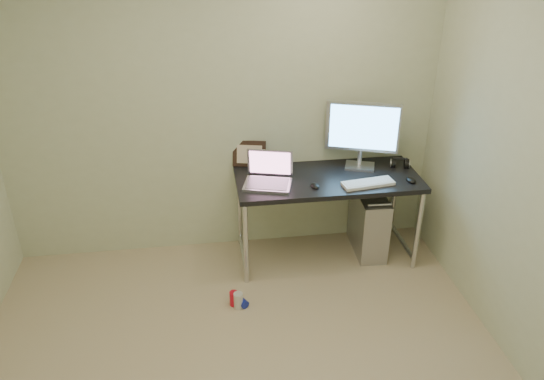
{
  "coord_description": "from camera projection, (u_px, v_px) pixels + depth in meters",
  "views": [
    {
      "loc": [
        -0.16,
        -2.26,
        2.62
      ],
      "look_at": [
        0.31,
        1.08,
        0.85
      ],
      "focal_mm": 35.0,
      "sensor_mm": 36.0,
      "label": 1
    }
  ],
  "objects": [
    {
      "name": "wall_back",
      "position": [
        221.0,
        109.0,
        4.18
      ],
      "size": [
        3.5,
        0.02,
        2.5
      ],
      "primitive_type": "cube",
      "color": "beige",
      "rests_on": "ground"
    },
    {
      "name": "desk",
      "position": [
        327.0,
        186.0,
        4.27
      ],
      "size": [
        1.47,
        0.64,
        0.75
      ],
      "color": "black",
      "rests_on": "ground"
    },
    {
      "name": "tower_computer",
      "position": [
        368.0,
        222.0,
        4.53
      ],
      "size": [
        0.25,
        0.53,
        0.58
      ],
      "rotation": [
        0.0,
        0.0,
        -0.04
      ],
      "color": "#AFAFB4",
      "rests_on": "ground"
    },
    {
      "name": "cable_a",
      "position": [
        356.0,
        197.0,
        4.67
      ],
      "size": [
        0.01,
        0.16,
        0.69
      ],
      "primitive_type": "cylinder",
      "rotation": [
        0.21,
        0.0,
        0.0
      ],
      "color": "black",
      "rests_on": "ground"
    },
    {
      "name": "cable_b",
      "position": [
        367.0,
        199.0,
        4.67
      ],
      "size": [
        0.02,
        0.11,
        0.71
      ],
      "primitive_type": "cylinder",
      "rotation": [
        0.14,
        0.0,
        0.09
      ],
      "color": "black",
      "rests_on": "ground"
    },
    {
      "name": "can_red",
      "position": [
        234.0,
        298.0,
        3.96
      ],
      "size": [
        0.08,
        0.08,
        0.12
      ],
      "primitive_type": "cylinder",
      "rotation": [
        0.0,
        0.0,
        0.23
      ],
      "color": "red",
      "rests_on": "ground"
    },
    {
      "name": "can_white",
      "position": [
        238.0,
        300.0,
        3.94
      ],
      "size": [
        0.09,
        0.09,
        0.13
      ],
      "primitive_type": "cylinder",
      "rotation": [
        0.0,
        0.0,
        -0.38
      ],
      "color": "silver",
      "rests_on": "ground"
    },
    {
      "name": "can_blue",
      "position": [
        241.0,
        301.0,
        3.98
      ],
      "size": [
        0.12,
        0.13,
        0.06
      ],
      "primitive_type": "cylinder",
      "rotation": [
        1.57,
        0.0,
        0.54
      ],
      "color": "#18259E",
      "rests_on": "ground"
    },
    {
      "name": "laptop",
      "position": [
        269.0,
        176.0,
        4.11
      ],
      "size": [
        0.42,
        0.38,
        0.25
      ],
      "rotation": [
        0.0,
        0.0,
        -0.27
      ],
      "color": "silver",
      "rests_on": "desk"
    },
    {
      "name": "monitor",
      "position": [
        363.0,
        130.0,
        4.25
      ],
      "size": [
        0.57,
        0.25,
        0.55
      ],
      "rotation": [
        0.0,
        0.0,
        -0.34
      ],
      "color": "silver",
      "rests_on": "desk"
    },
    {
      "name": "keyboard",
      "position": [
        368.0,
        183.0,
        4.1
      ],
      "size": [
        0.42,
        0.19,
        0.02
      ],
      "primitive_type": "cube",
      "rotation": [
        0.0,
        0.0,
        0.14
      ],
      "color": "white",
      "rests_on": "desk"
    },
    {
      "name": "mouse_right",
      "position": [
        411.0,
        179.0,
        4.15
      ],
      "size": [
        0.07,
        0.11,
        0.04
      ],
      "primitive_type": "ellipsoid",
      "rotation": [
        0.0,
        0.0,
        0.02
      ],
      "color": "black",
      "rests_on": "desk"
    },
    {
      "name": "mouse_left",
      "position": [
        315.0,
        185.0,
        4.06
      ],
      "size": [
        0.07,
        0.1,
        0.03
      ],
      "primitive_type": "ellipsoid",
      "rotation": [
        0.0,
        0.0,
        0.08
      ],
      "color": "black",
      "rests_on": "desk"
    },
    {
      "name": "headphones",
      "position": [
        400.0,
        163.0,
        4.39
      ],
      "size": [
        0.17,
        0.1,
        0.1
      ],
      "rotation": [
        0.0,
        0.0,
        -0.3
      ],
      "color": "black",
      "rests_on": "desk"
    },
    {
      "name": "picture_frame",
      "position": [
        249.0,
        154.0,
        4.36
      ],
      "size": [
        0.28,
        0.14,
        0.22
      ],
      "primitive_type": "cube",
      "rotation": [
        -0.21,
        0.0,
        -0.23
      ],
      "color": "black",
      "rests_on": "desk"
    },
    {
      "name": "webcam",
      "position": [
        277.0,
        156.0,
        4.39
      ],
      "size": [
        0.04,
        0.03,
        0.11
      ],
      "rotation": [
        0.0,
        0.0,
        -0.07
      ],
      "color": "silver",
      "rests_on": "desk"
    }
  ]
}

